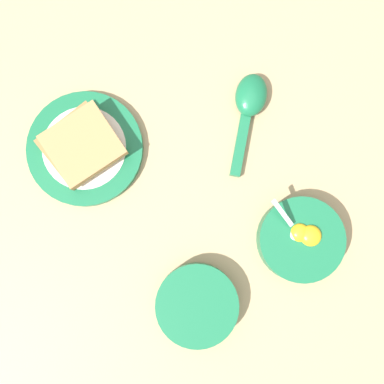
% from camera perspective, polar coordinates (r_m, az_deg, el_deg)
% --- Properties ---
extents(ground_plane, '(3.00, 3.00, 0.00)m').
position_cam_1_polar(ground_plane, '(0.75, -4.72, -0.60)').
color(ground_plane, tan).
extents(egg_bowl, '(0.14, 0.15, 0.07)m').
position_cam_1_polar(egg_bowl, '(0.74, 13.77, -5.69)').
color(egg_bowl, '#196B42').
rests_on(egg_bowl, ground_plane).
extents(toast_plate, '(0.19, 0.19, 0.02)m').
position_cam_1_polar(toast_plate, '(0.77, -13.27, 5.52)').
color(toast_plate, '#196B42').
rests_on(toast_plate, ground_plane).
extents(toast_sandwich, '(0.13, 0.13, 0.03)m').
position_cam_1_polar(toast_sandwich, '(0.74, -13.73, 5.93)').
color(toast_sandwich, '#9E7042').
rests_on(toast_sandwich, toast_plate).
extents(soup_spoon, '(0.17, 0.12, 0.03)m').
position_cam_1_polar(soup_spoon, '(0.77, 7.32, 11.29)').
color(soup_spoon, '#196B42').
rests_on(soup_spoon, ground_plane).
extents(congee_bowl, '(0.13, 0.13, 0.04)m').
position_cam_1_polar(congee_bowl, '(0.73, 0.79, -13.98)').
color(congee_bowl, '#196B42').
rests_on(congee_bowl, ground_plane).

